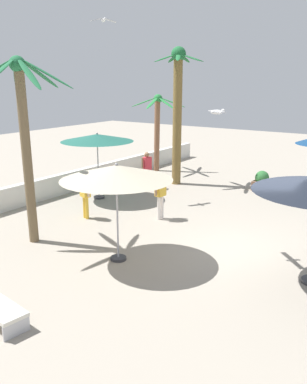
{
  "coord_description": "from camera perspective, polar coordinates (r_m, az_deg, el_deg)",
  "views": [
    {
      "loc": [
        -10.21,
        -3.73,
        4.71
      ],
      "look_at": [
        0.0,
        3.21,
        1.4
      ],
      "focal_mm": 39.67,
      "sensor_mm": 36.0,
      "label": 1
    }
  ],
  "objects": [
    {
      "name": "ground_plane",
      "position": [
        11.85,
        13.12,
        -8.84
      ],
      "size": [
        56.0,
        56.0,
        0.0
      ],
      "primitive_type": "plane",
      "color": "#9E9384"
    },
    {
      "name": "boundary_wall",
      "position": [
        17.01,
        -16.87,
        -0.23
      ],
      "size": [
        25.2,
        0.3,
        0.86
      ],
      "primitive_type": "cube",
      "color": "silver",
      "rests_on": "ground_plane"
    },
    {
      "name": "patio_umbrella_1",
      "position": [
        10.83,
        -5.01,
        2.58
      ],
      "size": [
        2.91,
        2.91,
        2.65
      ],
      "color": "#333338",
      "rests_on": "ground_plane"
    },
    {
      "name": "patio_umbrella_3",
      "position": [
        16.91,
        -7.59,
        7.18
      ],
      "size": [
        2.87,
        2.87,
        2.67
      ],
      "color": "#333338",
      "rests_on": "ground_plane"
    },
    {
      "name": "palm_tree_0",
      "position": [
        12.45,
        -16.99,
        8.15
      ],
      "size": [
        3.0,
        2.72,
        5.31
      ],
      "color": "brown",
      "rests_on": "ground_plane"
    },
    {
      "name": "palm_tree_1",
      "position": [
        19.17,
        3.25,
        11.84
      ],
      "size": [
        2.15,
        2.21,
        6.05
      ],
      "color": "brown",
      "rests_on": "ground_plane"
    },
    {
      "name": "palm_tree_2",
      "position": [
        22.14,
        0.54,
        9.45
      ],
      "size": [
        2.83,
        2.7,
        3.95
      ],
      "color": "brown",
      "rests_on": "ground_plane"
    },
    {
      "name": "guest_0",
      "position": [
        14.47,
        0.94,
        0.11
      ],
      "size": [
        0.56,
        0.28,
        1.64
      ],
      "color": "silver",
      "rests_on": "ground_plane"
    },
    {
      "name": "guest_1",
      "position": [
        14.73,
        -9.18,
        -0.06
      ],
      "size": [
        0.34,
        0.54,
        1.55
      ],
      "color": "gold",
      "rests_on": "ground_plane"
    },
    {
      "name": "guest_3",
      "position": [
        18.54,
        -0.9,
        3.42
      ],
      "size": [
        0.53,
        0.34,
        1.63
      ],
      "color": "#D8333F",
      "rests_on": "ground_plane"
    },
    {
      "name": "seagull_0",
      "position": [
        11.18,
        8.59,
        10.64
      ],
      "size": [
        0.89,
        0.85,
        0.14
      ],
      "color": "white"
    },
    {
      "name": "seagull_1",
      "position": [
        16.85,
        -6.73,
        21.98
      ],
      "size": [
        0.91,
        0.62,
        0.16
      ],
      "color": "white"
    },
    {
      "name": "planter",
      "position": [
        19.04,
        14.36,
        1.4
      ],
      "size": [
        0.7,
        0.7,
        0.85
      ],
      "color": "brown",
      "rests_on": "ground_plane"
    }
  ]
}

